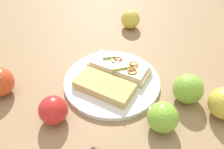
{
  "coord_description": "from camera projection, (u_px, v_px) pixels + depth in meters",
  "views": [
    {
      "loc": [
        -0.48,
        0.06,
        0.46
      ],
      "look_at": [
        0.0,
        0.0,
        0.03
      ],
      "focal_mm": 35.69,
      "sensor_mm": 36.0,
      "label": 1
    }
  ],
  "objects": [
    {
      "name": "ground_plane",
      "position": [
        112.0,
        83.0,
        0.67
      ],
      "size": [
        2.0,
        2.0,
        0.0
      ],
      "primitive_type": "plane",
      "color": "#91724D",
      "rests_on": "ground"
    },
    {
      "name": "plate",
      "position": [
        112.0,
        81.0,
        0.66
      ],
      "size": [
        0.28,
        0.28,
        0.01
      ],
      "primitive_type": "cylinder",
      "color": "white",
      "rests_on": "ground_plane"
    },
    {
      "name": "sandwich",
      "position": [
        119.0,
        67.0,
        0.68
      ],
      "size": [
        0.17,
        0.2,
        0.04
      ],
      "rotation": [
        0.0,
        0.0,
        4.08
      ],
      "color": "#D3C28A",
      "rests_on": "plate"
    },
    {
      "name": "bread_slice_side",
      "position": [
        104.0,
        86.0,
        0.62
      ],
      "size": [
        0.16,
        0.18,
        0.02
      ],
      "primitive_type": "cube",
      "rotation": [
        0.0,
        0.0,
        4.08
      ],
      "color": "tan",
      "rests_on": "plate"
    },
    {
      "name": "apple_2",
      "position": [
        130.0,
        19.0,
        0.89
      ],
      "size": [
        0.11,
        0.11,
        0.08
      ],
      "primitive_type": "sphere",
      "rotation": [
        0.0,
        0.0,
        5.53
      ],
      "color": "gold",
      "rests_on": "ground_plane"
    },
    {
      "name": "apple_3",
      "position": [
        188.0,
        89.0,
        0.59
      ],
      "size": [
        0.11,
        0.11,
        0.08
      ],
      "primitive_type": "sphere",
      "rotation": [
        0.0,
        0.0,
        3.83
      ],
      "color": "#7DB236",
      "rests_on": "ground_plane"
    },
    {
      "name": "apple_4",
      "position": [
        163.0,
        117.0,
        0.53
      ],
      "size": [
        0.09,
        0.09,
        0.08
      ],
      "primitive_type": "sphere",
      "rotation": [
        0.0,
        0.0,
        2.87
      ],
      "color": "#7EBB37",
      "rests_on": "ground_plane"
    },
    {
      "name": "apple_5",
      "position": [
        53.0,
        110.0,
        0.54
      ],
      "size": [
        0.08,
        0.08,
        0.07
      ],
      "primitive_type": "sphere",
      "rotation": [
        0.0,
        0.0,
        1.53
      ],
      "color": "red",
      "rests_on": "ground_plane"
    }
  ]
}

